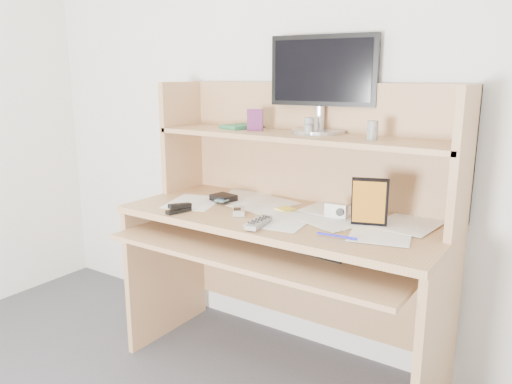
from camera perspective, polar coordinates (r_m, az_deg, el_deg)
The scene contains 19 objects.
back_wall at distance 2.34m, azimuth 7.16°, elevation 11.10°, with size 3.60×0.04×2.50m, color white.
desk at distance 2.23m, azimuth 3.96°, elevation -3.48°, with size 1.40×0.70×1.30m.
paper_clutter at distance 2.14m, azimuth 2.91°, elevation -2.50°, with size 1.32×0.54×0.01m, color white.
keyboard at distance 2.05m, azimuth 5.69°, elevation -5.94°, with size 0.42×0.19×0.03m.
tv_remote at distance 1.97m, azimuth 0.33°, elevation -3.51°, with size 0.05×0.17×0.02m, color gray.
flip_phone at distance 2.14m, azimuth -1.98°, elevation -2.11°, with size 0.05×0.09×0.02m, color silver.
stapler at distance 2.18m, azimuth -8.84°, elevation -1.77°, with size 0.03×0.12×0.04m, color black.
wallet at distance 2.36m, azimuth -3.73°, elevation -0.64°, with size 0.11×0.09×0.03m, color black.
sticky_note_pad at distance 2.21m, azimuth 3.37°, elevation -1.98°, with size 0.07×0.07×0.01m, color yellow.
digital_camera at distance 2.10m, azimuth 9.16°, elevation -2.07°, with size 0.09×0.04×0.06m, color silver.
game_case at distance 1.98m, azimuth 12.87°, elevation -1.12°, with size 0.14×0.02×0.20m, color black.
blue_pen at distance 1.85m, azimuth 9.25°, elevation -4.98°, with size 0.01×0.01×0.15m, color #1C1AC8.
card_box at distance 2.32m, azimuth -0.12°, elevation 8.24°, with size 0.07×0.02×0.10m, color maroon.
shelf_book at distance 2.44m, azimuth -1.69°, elevation 7.49°, with size 0.13×0.18×0.02m, color #2F764A.
chip_stack_a at distance 2.34m, azimuth 0.20°, elevation 7.75°, with size 0.04×0.04×0.06m, color black.
chip_stack_b at distance 2.20m, azimuth 6.09°, elevation 7.52°, with size 0.04×0.04×0.07m, color white.
chip_stack_c at distance 2.16m, azimuth 6.03°, elevation 7.06°, with size 0.04×0.04×0.05m, color black.
chip_stack_d at distance 2.04m, azimuth 13.16°, elevation 6.86°, with size 0.04×0.04×0.08m, color silver.
monitor at distance 2.27m, azimuth 7.58°, elevation 12.46°, with size 0.49×0.25×0.42m.
Camera 1 is at (1.06, -0.29, 1.33)m, focal length 35.00 mm.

